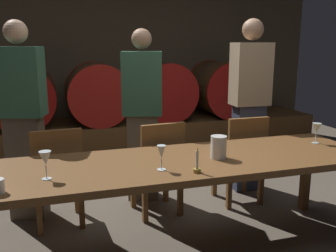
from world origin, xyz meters
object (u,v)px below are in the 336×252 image
(wine_barrel_center_right, at_px, (161,91))
(wine_glass_left, at_px, (161,153))
(wine_barrel_far_left, at_px, (23,96))
(chair_right, at_px, (242,155))
(wine_glass_center, at_px, (317,128))
(wine_barrel_center_left, at_px, (97,93))
(chair_center, at_px, (159,164))
(guest_right, at_px, (249,104))
(dining_table, at_px, (179,168))
(chair_left, at_px, (58,173))
(wine_glass_far_left, at_px, (45,159))
(guest_left, at_px, (23,121))
(candle_center, at_px, (197,166))
(wine_barrel_far_right, at_px, (221,88))
(pitcher, at_px, (219,147))
(guest_center, at_px, (143,115))

(wine_barrel_center_right, relative_size, wine_glass_left, 5.26)
(wine_barrel_far_left, height_order, chair_right, wine_barrel_far_left)
(wine_barrel_center_right, distance_m, wine_glass_center, 2.66)
(wine_barrel_far_left, xyz_separation_m, wine_barrel_center_left, (0.94, 0.00, 0.00))
(chair_center, distance_m, guest_right, 1.21)
(dining_table, bearing_deg, chair_left, 141.64)
(wine_barrel_center_right, relative_size, dining_table, 0.30)
(wine_glass_far_left, bearing_deg, chair_right, 23.88)
(dining_table, height_order, chair_right, chair_right)
(guest_left, height_order, candle_center, guest_left)
(wine_barrel_center_left, relative_size, wine_barrel_center_right, 1.00)
(dining_table, bearing_deg, candle_center, -85.28)
(wine_barrel_far_left, bearing_deg, wine_glass_left, -70.09)
(dining_table, bearing_deg, guest_left, 138.97)
(chair_center, bearing_deg, wine_barrel_far_right, -133.27)
(wine_barrel_center_left, height_order, chair_left, wine_barrel_center_left)
(guest_right, relative_size, wine_glass_far_left, 10.04)
(wine_glass_center, bearing_deg, chair_left, 164.82)
(wine_glass_left, distance_m, wine_glass_center, 1.46)
(wine_barrel_center_left, distance_m, wine_barrel_far_right, 1.85)
(guest_left, bearing_deg, wine_barrel_center_right, -119.96)
(wine_barrel_far_right, height_order, dining_table, wine_barrel_far_right)
(chair_center, bearing_deg, candle_center, 83.72)
(chair_center, relative_size, chair_right, 1.00)
(pitcher, height_order, wine_glass_far_left, wine_glass_far_left)
(dining_table, xyz_separation_m, guest_center, (-0.02, 1.07, 0.20))
(guest_center, bearing_deg, guest_right, -167.38)
(wine_barrel_far_left, relative_size, dining_table, 0.30)
(wine_glass_far_left, height_order, wine_glass_left, wine_glass_far_left)
(guest_center, relative_size, pitcher, 10.14)
(wine_barrel_center_left, distance_m, chair_center, 2.10)
(dining_table, bearing_deg, wine_glass_far_left, -172.16)
(wine_barrel_center_left, relative_size, chair_right, 1.00)
(chair_left, bearing_deg, guest_left, -51.89)
(wine_barrel_center_left, bearing_deg, guest_left, -115.63)
(chair_left, height_order, chair_right, same)
(guest_right, xyz_separation_m, wine_glass_center, (0.14, -0.89, -0.07))
(wine_barrel_center_left, bearing_deg, wine_barrel_far_left, 180.00)
(wine_barrel_center_left, distance_m, wine_barrel_center_right, 0.92)
(candle_center, distance_m, wine_glass_left, 0.25)
(chair_right, bearing_deg, wine_barrel_far_left, -44.06)
(wine_barrel_far_left, relative_size, wine_barrel_center_left, 1.00)
(wine_glass_center, bearing_deg, candle_center, -162.49)
(wine_glass_far_left, distance_m, wine_glass_left, 0.73)
(wine_barrel_center_right, distance_m, wine_glass_far_left, 3.21)
(guest_center, height_order, wine_glass_far_left, guest_center)
(guest_center, height_order, candle_center, guest_center)
(wine_barrel_far_left, bearing_deg, candle_center, -67.33)
(wine_barrel_far_right, distance_m, dining_table, 3.13)
(wine_barrel_center_right, distance_m, guest_center, 1.74)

